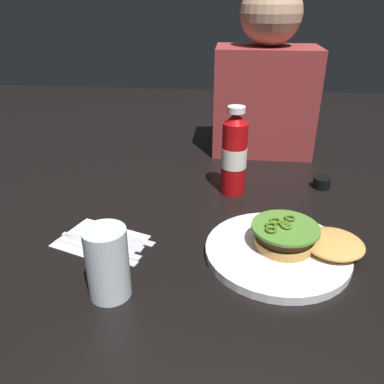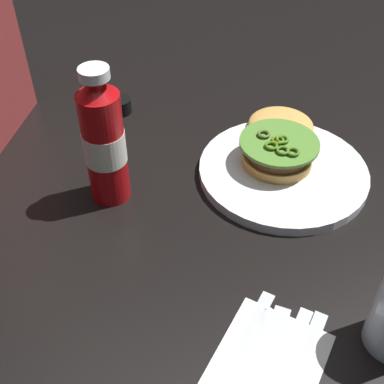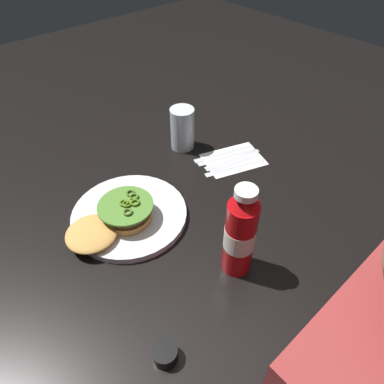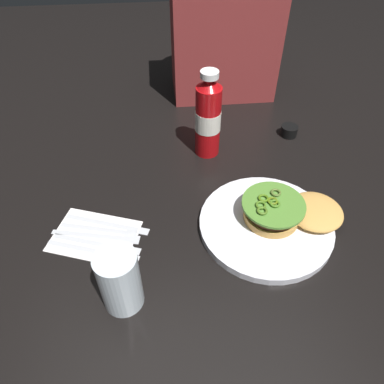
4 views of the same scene
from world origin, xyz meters
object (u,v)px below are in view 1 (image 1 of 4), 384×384
(butter_knife, at_px, (120,234))
(diner_person, at_px, (266,82))
(fork_utensil, at_px, (108,241))
(spoon_utensil, at_px, (117,238))
(water_glass, at_px, (108,263))
(napkin, at_px, (101,241))
(ketchup_bottle, at_px, (234,154))
(table_knife, at_px, (105,247))
(dinner_plate, at_px, (277,252))
(burger_sandwich, at_px, (302,238))
(steak_knife, at_px, (100,252))
(condiment_cup, at_px, (322,183))

(butter_knife, distance_m, diner_person, 0.71)
(fork_utensil, relative_size, spoon_utensil, 1.11)
(water_glass, height_order, napkin, water_glass)
(ketchup_bottle, xyz_separation_m, table_knife, (-0.26, -0.30, -0.10))
(dinner_plate, xyz_separation_m, butter_knife, (-0.34, 0.04, -0.00))
(burger_sandwich, bearing_deg, spoon_utensil, 178.23)
(steak_knife, distance_m, spoon_utensil, 0.06)
(dinner_plate, height_order, napkin, dinner_plate)
(table_knife, height_order, fork_utensil, same)
(dinner_plate, xyz_separation_m, burger_sandwich, (0.05, 0.01, 0.03))
(burger_sandwich, relative_size, spoon_utensil, 1.29)
(water_glass, distance_m, fork_utensil, 0.17)
(dinner_plate, height_order, diner_person, diner_person)
(table_knife, bearing_deg, burger_sandwich, 3.49)
(steak_knife, relative_size, butter_knife, 1.04)
(burger_sandwich, height_order, condiment_cup, burger_sandwich)
(condiment_cup, xyz_separation_m, table_knife, (-0.51, -0.35, -0.01))
(table_knife, xyz_separation_m, spoon_utensil, (0.02, 0.04, 0.00))
(dinner_plate, bearing_deg, butter_knife, 173.30)
(burger_sandwich, distance_m, butter_knife, 0.39)
(diner_person, bearing_deg, steak_knife, -119.11)
(dinner_plate, distance_m, diner_person, 0.66)
(burger_sandwich, height_order, ketchup_bottle, ketchup_bottle)
(water_glass, distance_m, diner_person, 0.84)
(fork_utensil, height_order, butter_knife, same)
(ketchup_bottle, bearing_deg, butter_knife, -135.13)
(condiment_cup, distance_m, diner_person, 0.39)
(dinner_plate, relative_size, butter_knife, 1.54)
(ketchup_bottle, bearing_deg, burger_sandwich, -62.25)
(burger_sandwich, xyz_separation_m, condiment_cup, (0.10, 0.33, -0.02))
(ketchup_bottle, bearing_deg, fork_utensil, -133.67)
(ketchup_bottle, distance_m, water_glass, 0.48)
(condiment_cup, height_order, spoon_utensil, condiment_cup)
(napkin, relative_size, fork_utensil, 0.92)
(dinner_plate, distance_m, fork_utensil, 0.36)
(ketchup_bottle, bearing_deg, water_glass, -116.20)
(condiment_cup, distance_m, fork_utensil, 0.61)
(butter_knife, bearing_deg, ketchup_bottle, 44.87)
(butter_knife, bearing_deg, condiment_cup, 31.09)
(napkin, distance_m, diner_person, 0.75)
(butter_knife, bearing_deg, burger_sandwich, -4.20)
(burger_sandwich, height_order, steak_knife, burger_sandwich)
(condiment_cup, bearing_deg, table_knife, -145.57)
(dinner_plate, xyz_separation_m, table_knife, (-0.36, -0.01, -0.00))
(condiment_cup, bearing_deg, ketchup_bottle, -168.04)
(burger_sandwich, distance_m, steak_knife, 0.42)
(condiment_cup, xyz_separation_m, napkin, (-0.53, -0.32, -0.01))
(napkin, xyz_separation_m, table_knife, (0.02, -0.03, 0.00))
(ketchup_bottle, distance_m, condiment_cup, 0.27)
(spoon_utensil, bearing_deg, napkin, -162.17)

